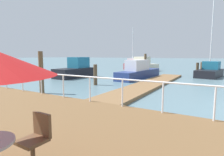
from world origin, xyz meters
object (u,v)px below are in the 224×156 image
Objects in this scene: moored_boat_2 at (143,66)px; moored_boat_0 at (139,71)px; moored_boat_4 at (210,71)px; cafe_chair_0 at (37,135)px; moored_boat_1 at (75,70)px; moored_boat_3 at (132,65)px.

moored_boat_0 is at bearing -161.85° from moored_boat_2.
moored_boat_2 is at bearing 73.59° from moored_boat_4.
moored_boat_2 is at bearing 16.70° from cafe_chair_0.
moored_boat_1 is at bearing 160.46° from moored_boat_2.
moored_boat_2 is 9.10m from moored_boat_4.
moored_boat_4 is at bearing -51.30° from moored_boat_0.
moored_boat_4 is (5.00, -6.25, -0.07)m from moored_boat_0.
moored_boat_1 is 0.52× the size of moored_boat_4.
moored_boat_3 is (11.66, 5.99, 0.02)m from moored_boat_0.
moored_boat_2 is 0.82× the size of moored_boat_3.
moored_boat_3 is at bearing 40.61° from moored_boat_2.
moored_boat_0 is at bearing -65.97° from moored_boat_1.
cafe_chair_0 is (-15.72, -4.51, 0.23)m from moored_boat_0.
moored_boat_3 is at bearing 20.97° from cafe_chair_0.
moored_boat_3 is at bearing 61.45° from moored_boat_4.
moored_boat_0 is at bearing 16.00° from cafe_chair_0.
moored_boat_4 is 9.60× the size of cafe_chair_0.
moored_boat_4 reaches higher than moored_boat_2.
moored_boat_4 is at bearing -58.00° from moored_boat_1.
moored_boat_1 is 14.40m from moored_boat_3.
moored_boat_2 is 5.38m from moored_boat_3.
moored_boat_3 reaches higher than moored_boat_0.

